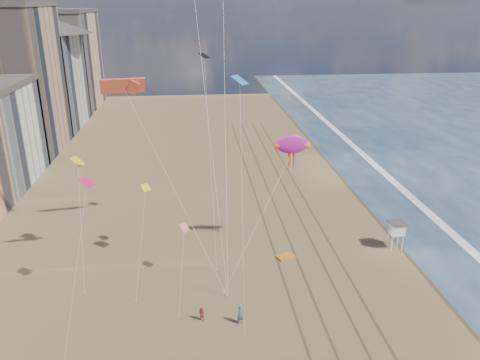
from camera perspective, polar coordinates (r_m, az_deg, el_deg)
The scene contains 10 objects.
wet_sand at distance 76.49m, azimuth 17.45°, elevation -2.26°, with size 260.00×260.00×0.00m, color #42301E.
foam at distance 78.20m, azimuth 20.29°, elevation -2.10°, with size 260.00×260.00×0.00m, color white.
tracks at distance 62.97m, azimuth 6.92°, elevation -6.52°, with size 7.68×120.00×0.01m.
buildings at distance 97.90m, azimuth -27.14°, elevation 9.68°, with size 34.72×131.35×29.00m.
lifeguard_stand at distance 60.99m, azimuth 18.55°, elevation -5.60°, with size 1.99×1.99×3.59m.
grounded_kite at distance 57.37m, azimuth 5.58°, elevation -9.28°, with size 2.08×1.32×0.24m, color orange.
show_kite at distance 54.03m, azimuth 6.34°, elevation 4.33°, with size 6.36×4.79×17.58m.
kite_flyer_a at distance 46.33m, azimuth 0.07°, elevation -16.11°, with size 0.72×0.47×1.98m, color slate.
kite_flyer_b at distance 46.92m, azimuth -4.68°, elevation -16.01°, with size 0.73×0.57×1.51m, color #99544D.
small_kites at distance 49.88m, azimuth -10.62°, elevation 4.33°, with size 19.31×15.57×17.52m.
Camera 1 is at (-10.41, -24.41, 28.93)m, focal length 35.00 mm.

